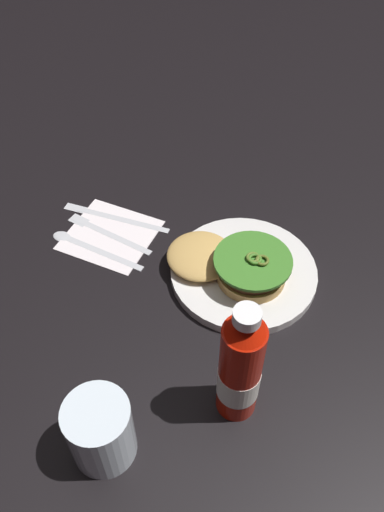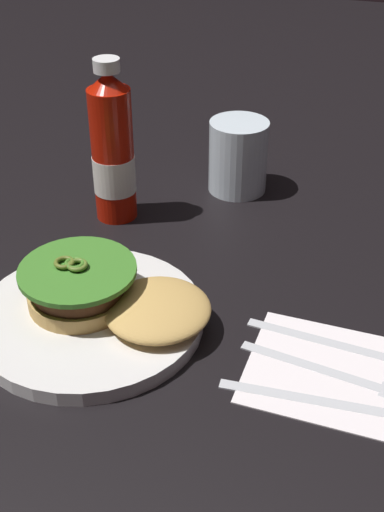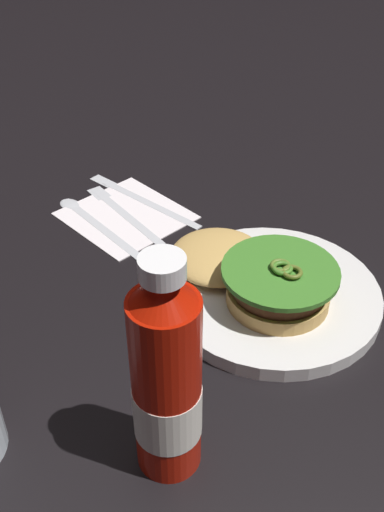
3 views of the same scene
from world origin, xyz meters
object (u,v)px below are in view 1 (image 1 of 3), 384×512
at_px(spoon_utensil, 84,244).
at_px(water_glass, 100,431).
at_px(butter_knife, 109,215).
at_px(ketchup_bottle, 240,369).
at_px(napkin, 110,235).
at_px(burger_sandwich, 232,263).
at_px(fork_utensil, 102,230).
at_px(dinner_plate, 243,272).

bearing_deg(spoon_utensil, water_glass, 125.24).
bearing_deg(spoon_utensil, butter_knife, -92.66).
xyz_separation_m(ketchup_bottle, spoon_utensil, (0.36, -0.18, -0.09)).
bearing_deg(butter_knife, spoon_utensil, 87.34).
bearing_deg(butter_knife, ketchup_bottle, 143.29).
height_order(ketchup_bottle, napkin, ketchup_bottle).
bearing_deg(burger_sandwich, fork_utensil, -1.85).
xyz_separation_m(napkin, fork_utensil, (0.02, -0.00, 0.00)).
relative_size(ketchup_bottle, fork_utensil, 1.21).
bearing_deg(ketchup_bottle, dinner_plate, -73.04).
bearing_deg(butter_knife, dinner_plate, 172.83).
distance_m(ketchup_bottle, fork_utensil, 0.42).
relative_size(butter_knife, spoon_utensil, 1.13).
bearing_deg(fork_utensil, spoon_utensil, 75.30).
xyz_separation_m(dinner_plate, fork_utensil, (0.28, 0.00, -0.00)).
height_order(butter_knife, spoon_utensil, same).
xyz_separation_m(napkin, butter_knife, (0.03, -0.04, 0.00)).
bearing_deg(burger_sandwich, ketchup_bottle, 111.95).
xyz_separation_m(burger_sandwich, water_glass, (0.05, 0.35, 0.02)).
distance_m(burger_sandwich, fork_utensil, 0.26).
distance_m(water_glass, butter_knife, 0.45).
relative_size(water_glass, spoon_utensil, 0.56).
distance_m(ketchup_bottle, water_glass, 0.20).
distance_m(fork_utensil, spoon_utensil, 0.05).
relative_size(dinner_plate, butter_knife, 1.16).
relative_size(dinner_plate, napkin, 1.62).
height_order(napkin, spoon_utensil, spoon_utensil).
height_order(burger_sandwich, napkin, burger_sandwich).
relative_size(burger_sandwich, ketchup_bottle, 0.97).
bearing_deg(burger_sandwich, dinner_plate, -145.34).
distance_m(burger_sandwich, napkin, 0.24).
relative_size(water_glass, fork_utensil, 0.58).
bearing_deg(spoon_utensil, dinner_plate, -170.56).
bearing_deg(ketchup_bottle, napkin, -34.10).
height_order(water_glass, fork_utensil, water_glass).
xyz_separation_m(dinner_plate, water_glass, (0.07, 0.36, 0.04)).
relative_size(dinner_plate, burger_sandwich, 1.17).
bearing_deg(burger_sandwich, butter_knife, -10.17).
bearing_deg(water_glass, fork_utensil, -59.65).
bearing_deg(ketchup_bottle, water_glass, 43.02).
distance_m(ketchup_bottle, napkin, 0.41).
distance_m(dinner_plate, butter_knife, 0.29).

